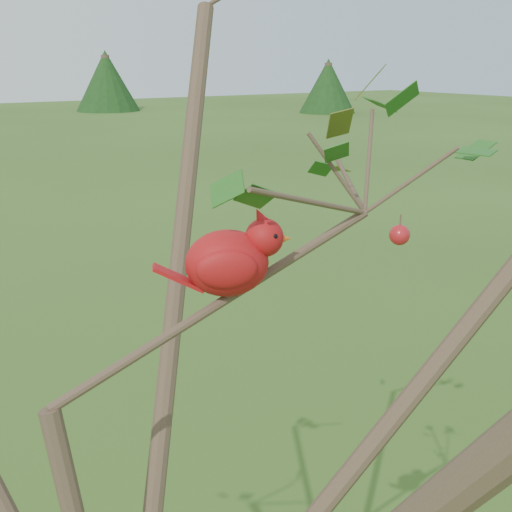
{
  "coord_description": "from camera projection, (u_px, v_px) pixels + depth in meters",
  "views": [
    {
      "loc": [
        -0.26,
        -0.82,
        2.48
      ],
      "look_at": [
        0.31,
        0.05,
        2.15
      ],
      "focal_mm": 45.0,
      "sensor_mm": 36.0,
      "label": 1
    }
  ],
  "objects": [
    {
      "name": "cardinal",
      "position": [
        232.0,
        259.0,
        1.09
      ],
      "size": [
        0.23,
        0.16,
        0.17
      ],
      "rotation": [
        0.0,
        0.0,
        -0.41
      ],
      "color": "red",
      "rests_on": "ground"
    },
    {
      "name": "crabapple_tree",
      "position": [
        117.0,
        325.0,
        0.89
      ],
      "size": [
        2.35,
        2.05,
        2.95
      ],
      "color": "#463126",
      "rests_on": "ground"
    }
  ]
}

